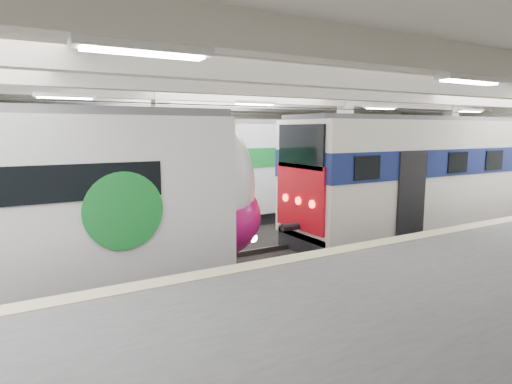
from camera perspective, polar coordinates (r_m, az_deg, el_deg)
station_hall at (r=11.92m, az=8.77°, el=4.46°), size 36.00×24.00×5.75m
modern_emu at (r=11.17m, az=-30.66°, el=-2.08°), size 14.15×2.92×4.55m
older_rer at (r=18.47m, az=23.22°, el=2.48°), size 13.70×3.02×4.51m
far_train at (r=17.30m, az=-13.58°, el=2.35°), size 13.98×3.01×4.45m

